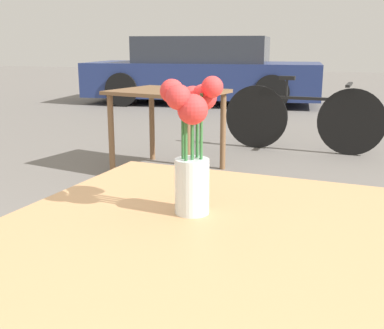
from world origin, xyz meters
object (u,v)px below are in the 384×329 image
(table_back, at_px, (168,103))
(parked_car, at_px, (203,72))
(bicycle, at_px, (303,118))
(table_front, at_px, (214,273))
(flower_vase, at_px, (192,144))

(table_back, bearing_deg, parked_car, 105.37)
(table_back, relative_size, bicycle, 0.60)
(table_front, height_order, table_back, table_front)
(table_front, bearing_deg, flower_vase, 133.05)
(table_front, height_order, flower_vase, flower_vase)
(bicycle, bearing_deg, flower_vase, -86.21)
(bicycle, relative_size, parked_car, 0.37)
(flower_vase, relative_size, table_back, 0.30)
(flower_vase, xyz_separation_m, table_back, (-1.25, 2.82, -0.27))
(bicycle, distance_m, parked_car, 4.38)
(flower_vase, height_order, table_back, flower_vase)
(table_front, distance_m, table_back, 3.20)
(table_front, relative_size, flower_vase, 3.17)
(parked_car, bearing_deg, bicycle, -57.72)
(table_front, distance_m, bicycle, 4.17)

